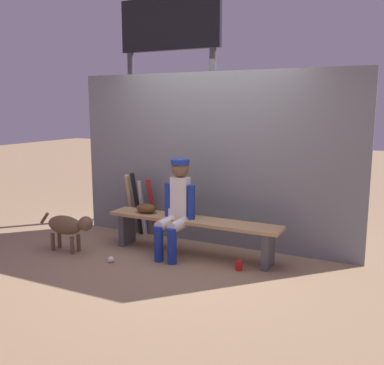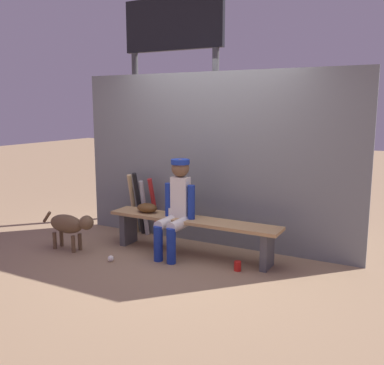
{
  "view_description": "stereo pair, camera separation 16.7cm",
  "coord_description": "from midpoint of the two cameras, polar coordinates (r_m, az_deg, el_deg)",
  "views": [
    {
      "loc": [
        2.31,
        -4.64,
        1.83
      ],
      "look_at": [
        0.0,
        0.0,
        0.92
      ],
      "focal_mm": 40.67,
      "sensor_mm": 36.0,
      "label": 1
    },
    {
      "loc": [
        2.46,
        -4.56,
        1.83
      ],
      "look_at": [
        0.0,
        0.0,
        0.92
      ],
      "focal_mm": 40.67,
      "sensor_mm": 36.0,
      "label": 2
    }
  ],
  "objects": [
    {
      "name": "ground_plane",
      "position": [
        5.5,
        -0.88,
        -9.45
      ],
      "size": [
        30.0,
        30.0,
        0.0
      ],
      "primitive_type": "plane",
      "color": "#937556"
    },
    {
      "name": "chainlink_fence",
      "position": [
        5.71,
        1.59,
        2.98
      ],
      "size": [
        3.93,
        0.03,
        2.26
      ],
      "primitive_type": "cube",
      "color": "slate",
      "rests_on": "ground_plane"
    },
    {
      "name": "dugout_bench",
      "position": [
        5.39,
        -0.89,
        -5.86
      ],
      "size": [
        2.24,
        0.36,
        0.47
      ],
      "color": "tan",
      "rests_on": "ground_plane"
    },
    {
      "name": "player_seated",
      "position": [
        5.3,
        -3.02,
        -2.89
      ],
      "size": [
        0.41,
        0.55,
        1.19
      ],
      "color": "silver",
      "rests_on": "ground_plane"
    },
    {
      "name": "baseball_glove",
      "position": [
        5.67,
        -6.86,
        -3.37
      ],
      "size": [
        0.28,
        0.2,
        0.12
      ],
      "primitive_type": "ellipsoid",
      "color": "#593819",
      "rests_on": "dugout_bench"
    },
    {
      "name": "bat_aluminum_red",
      "position": [
        6.16,
        -5.99,
        -3.27
      ],
      "size": [
        0.1,
        0.25,
        0.84
      ],
      "primitive_type": "cylinder",
      "rotation": [
        0.22,
        0.0,
        -0.14
      ],
      "color": "#B22323",
      "rests_on": "ground_plane"
    },
    {
      "name": "bat_aluminum_silver",
      "position": [
        6.2,
        -7.33,
        -3.4
      ],
      "size": [
        0.09,
        0.19,
        0.8
      ],
      "primitive_type": "cylinder",
      "rotation": [
        0.15,
        0.0,
        -0.18
      ],
      "color": "#B7B7BC",
      "rests_on": "ground_plane"
    },
    {
      "name": "bat_aluminum_black",
      "position": [
        6.2,
        -8.02,
        -2.85
      ],
      "size": [
        0.08,
        0.29,
        0.92
      ],
      "primitive_type": "cylinder",
      "rotation": [
        0.24,
        0.0,
        0.07
      ],
      "color": "black",
      "rests_on": "ground_plane"
    },
    {
      "name": "bat_wood_natural",
      "position": [
        6.29,
        -8.78,
        -2.85
      ],
      "size": [
        0.1,
        0.27,
        0.89
      ],
      "primitive_type": "cylinder",
      "rotation": [
        0.23,
        0.0,
        0.12
      ],
      "color": "tan",
      "rests_on": "ground_plane"
    },
    {
      "name": "baseball",
      "position": [
        5.33,
        -11.47,
        -9.87
      ],
      "size": [
        0.07,
        0.07,
        0.07
      ],
      "primitive_type": "sphere",
      "color": "white",
      "rests_on": "ground_plane"
    },
    {
      "name": "cup_on_ground",
      "position": [
        5.01,
        5.21,
        -10.79
      ],
      "size": [
        0.08,
        0.08,
        0.11
      ],
      "primitive_type": "cylinder",
      "color": "red",
      "rests_on": "ground_plane"
    },
    {
      "name": "cup_on_bench",
      "position": [
        5.45,
        -3.63,
        -3.93
      ],
      "size": [
        0.08,
        0.08,
        0.11
      ],
      "primitive_type": "cylinder",
      "color": "silver",
      "rests_on": "dugout_bench"
    },
    {
      "name": "scoreboard",
      "position": [
        6.81,
        -3.23,
        15.91
      ],
      "size": [
        1.93,
        0.27,
        3.68
      ],
      "color": "#3F3F42",
      "rests_on": "ground_plane"
    },
    {
      "name": "dog",
      "position": [
        5.76,
        -16.74,
        -5.46
      ],
      "size": [
        0.84,
        0.2,
        0.49
      ],
      "color": "brown",
      "rests_on": "ground_plane"
    }
  ]
}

